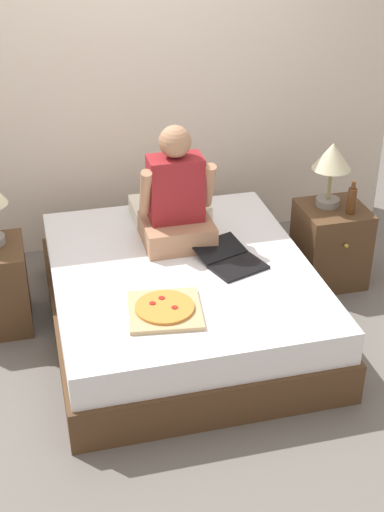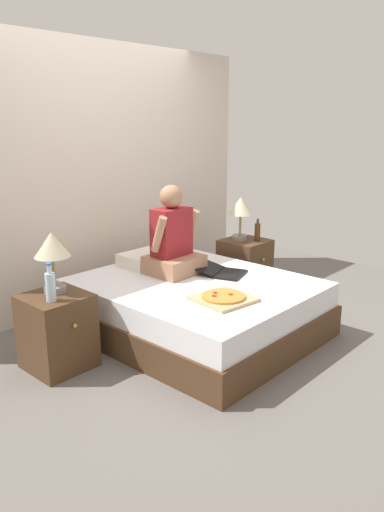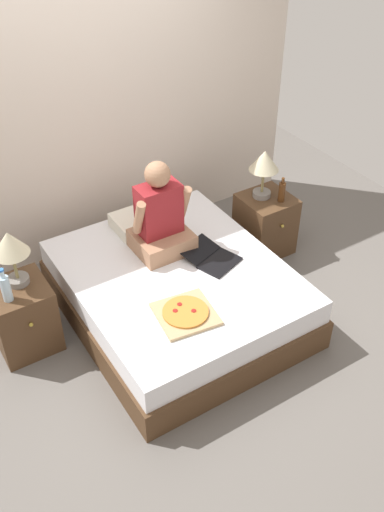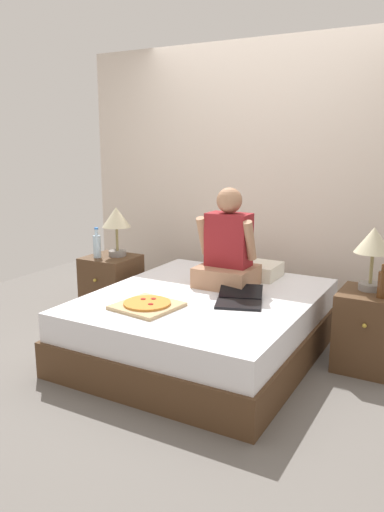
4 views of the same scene
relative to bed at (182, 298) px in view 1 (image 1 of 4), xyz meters
name	(u,v)px [view 1 (image 1 of 4)]	position (x,y,z in m)	size (l,w,h in m)	color
ground_plane	(182,328)	(0.00, 0.00, -0.23)	(5.94, 5.94, 0.00)	#66605B
wall_back	(138,80)	(0.00, 1.31, 1.02)	(3.94, 0.12, 2.50)	beige
bed	(182,298)	(0.00, 0.00, 0.00)	(1.60, 1.89, 0.46)	#4C331E
nightstand_right	(330,244)	(1.15, 0.34, 0.05)	(0.44, 0.47, 0.56)	#4C331E
lamp_on_right_nightstand	(332,161)	(1.12, 0.39, 0.66)	(0.26, 0.26, 0.45)	gray
beer_bottle	(352,200)	(1.22, 0.24, 0.43)	(0.06, 0.06, 0.23)	#512D14
pillow	(170,209)	(0.08, 0.67, 0.30)	(0.52, 0.34, 0.12)	silver
person_seated	(176,201)	(0.04, 0.31, 0.52)	(0.47, 0.40, 0.78)	#A37556
laptop	(232,261)	(0.31, -0.05, 0.26)	(0.44, 0.50, 0.07)	black
pizza_box	(165,309)	(-0.20, -0.47, 0.25)	(0.45, 0.45, 0.05)	tan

